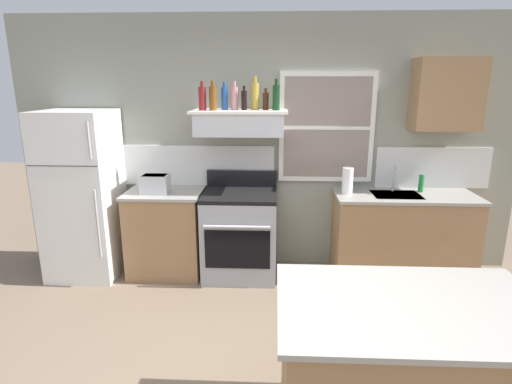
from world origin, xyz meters
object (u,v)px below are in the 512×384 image
bottle_champagne_gold_foil (255,96)px  kitchen_island (405,378)px  bottle_rose_pink (235,98)px  bottle_dark_green_wine (276,97)px  refrigerator (83,195)px  bottle_brown_stout (266,101)px  dish_soap_bottle (421,183)px  toaster (155,184)px  bottle_amber_wine (213,98)px  bottle_red_label_wine (202,98)px  bottle_blue_liqueur (225,98)px  paper_towel_roll (347,181)px  bottle_balsamic_dark (244,100)px  stove_range (240,234)px

bottle_champagne_gold_foil → kitchen_island: bearing=-68.0°
bottle_rose_pink → bottle_dark_green_wine: bottle_dark_green_wine is taller
refrigerator → bottle_dark_green_wine: bearing=3.4°
bottle_brown_stout → dish_soap_bottle: bearing=-0.4°
refrigerator → toaster: refrigerator is taller
refrigerator → bottle_amber_wine: bearing=2.8°
bottle_rose_pink → bottle_brown_stout: (0.31, 0.01, -0.03)m
bottle_red_label_wine → bottle_blue_liqueur: bottle_red_label_wine is taller
bottle_champagne_gold_foil → bottle_brown_stout: size_ratio=1.55×
bottle_dark_green_wine → kitchen_island: bottle_dark_green_wine is taller
refrigerator → bottle_blue_liqueur: size_ratio=6.30×
refrigerator → bottle_champagne_gold_foil: (1.80, 0.18, 1.01)m
bottle_dark_green_wine → bottle_rose_pink: bearing=174.5°
bottle_rose_pink → dish_soap_bottle: bearing=0.0°
refrigerator → bottle_amber_wine: bottle_amber_wine is taller
toaster → paper_towel_roll: paper_towel_roll is taller
bottle_balsamic_dark → paper_towel_roll: bottle_balsamic_dark is taller
bottle_brown_stout → paper_towel_roll: 1.16m
bottle_amber_wine → kitchen_island: 2.93m
bottle_amber_wine → bottle_blue_liqueur: (0.11, 0.09, -0.00)m
refrigerator → bottle_rose_pink: size_ratio=6.24×
refrigerator → bottle_balsamic_dark: size_ratio=7.34×
bottle_red_label_wine → bottle_balsamic_dark: (0.41, 0.06, -0.02)m
bottle_balsamic_dark → dish_soap_bottle: bottle_balsamic_dark is taller
toaster → bottle_blue_liqueur: bearing=13.8°
bottle_amber_wine → bottle_balsamic_dark: bottle_amber_wine is taller
paper_towel_roll → bottle_balsamic_dark: bearing=176.3°
bottle_balsamic_dark → paper_towel_roll: 1.33m
bottle_brown_stout → bottle_dark_green_wine: bottle_dark_green_wine is taller
stove_range → bottle_brown_stout: bearing=29.8°
bottle_red_label_wine → bottle_blue_liqueur: size_ratio=1.02×
toaster → paper_towel_roll: bearing=2.2°
bottle_rose_pink → bottle_dark_green_wine: (0.42, -0.04, 0.01)m
stove_range → bottle_dark_green_wine: bottle_dark_green_wine is taller
bottle_red_label_wine → bottle_brown_stout: (0.62, 0.11, -0.03)m
bottle_amber_wine → stove_range: bearing=-9.9°
bottle_blue_liqueur → paper_towel_roll: bearing=-4.5°
kitchen_island → toaster: bearing=132.8°
toaster → bottle_rose_pink: 1.19m
dish_soap_bottle → kitchen_island: 2.48m
kitchen_island → bottle_balsamic_dark: bearing=114.7°
bottle_rose_pink → bottle_champagne_gold_foil: 0.21m
bottle_champagne_gold_foil → bottle_brown_stout: (0.11, -0.01, -0.05)m
stove_range → bottle_blue_liqueur: bearing=138.9°
bottle_rose_pink → kitchen_island: size_ratio=0.20×
refrigerator → bottle_balsamic_dark: bearing=4.3°
bottle_balsamic_dark → paper_towel_roll: (1.06, -0.07, -0.80)m
bottle_red_label_wine → bottle_balsamic_dark: bearing=8.8°
bottle_blue_liqueur → kitchen_island: bearing=-61.5°
bottle_amber_wine → bottle_rose_pink: size_ratio=1.03×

